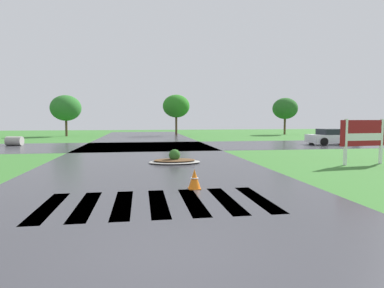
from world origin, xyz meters
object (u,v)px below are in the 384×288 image
Objects in this scene: estate_billboard at (364,135)px; median_island at (175,160)px; drainage_pipe_stack at (14,141)px; car_blue_compact at (333,137)px; traffic_cone at (194,179)px.

estate_billboard is 9.11m from median_island.
estate_billboard is 1.95× the size of drainage_pipe_stack.
median_island is 0.56× the size of car_blue_compact.
estate_billboard is at bearing -11.73° from median_island.
median_island is at bearing -149.47° from car_blue_compact.
median_island is (-8.84, 1.84, -1.25)m from estate_billboard.
median_island is at bearing -46.75° from drainage_pipe_stack.
median_island is at bearing -18.61° from estate_billboard.
estate_billboard is at bearing 25.19° from traffic_cone.
estate_billboard is 12.83m from car_blue_compact.
drainage_pipe_stack is at bearing 170.63° from car_blue_compact.
traffic_cone is at bearing -135.95° from car_blue_compact.
car_blue_compact is at bearing 33.68° from median_island.
drainage_pipe_stack is at bearing 133.25° from median_island.
estate_billboard reaches higher than median_island.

